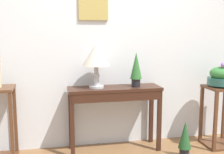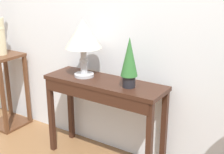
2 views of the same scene
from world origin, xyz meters
The scene contains 5 objects.
back_wall_with_art centered at (0.00, 1.35, 1.40)m, with size 9.00×0.13×2.80m.
console_table centered at (0.00, 1.07, 0.64)m, with size 1.08×0.34×0.77m.
table_lamp centered at (-0.21, 1.09, 1.13)m, with size 0.32×0.32×0.50m.
potted_plant_on_console centered at (0.25, 1.07, 0.99)m, with size 0.14×0.14×0.41m.
pedestal_stand_left centered at (-1.30, 1.07, 0.41)m, with size 0.37×0.37×0.82m.
Camera 2 is at (1.39, -0.94, 1.63)m, focal length 49.22 mm.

